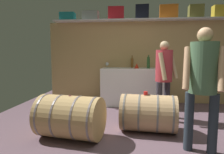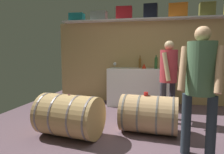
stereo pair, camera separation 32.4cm
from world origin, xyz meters
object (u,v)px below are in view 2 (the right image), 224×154
object	(u,v)px
wine_barrel_near	(149,114)
winemaker_pouring	(169,72)
toolcase_teal	(77,17)
visitor_tasting	(201,78)
toolcase_black	(151,12)
toolcase_grey	(99,16)
toolcase_orange	(178,11)
work_cabinet	(139,87)
toolcase_red	(124,13)
wine_barrel_far	(69,116)
wine_glass	(115,64)
wine_bottle_green	(156,62)
wine_bottle_amber	(140,62)
toolcase_olive	(207,10)
tasting_cup	(146,94)
red_funnel	(144,66)

from	to	relation	value
wine_barrel_near	winemaker_pouring	distance (m)	1.00
toolcase_teal	visitor_tasting	world-z (taller)	toolcase_teal
toolcase_teal	toolcase_black	xyz separation A→B (m)	(1.90, 0.00, 0.07)
toolcase_grey	toolcase_orange	world-z (taller)	toolcase_orange
toolcase_black	toolcase_orange	size ratio (longest dim) A/B	0.80
toolcase_black	toolcase_teal	bearing A→B (deg)	-175.82
work_cabinet	toolcase_black	bearing A→B (deg)	43.20
toolcase_teal	toolcase_red	world-z (taller)	toolcase_red
work_cabinet	wine_barrel_far	size ratio (longest dim) A/B	1.44
toolcase_grey	wine_glass	world-z (taller)	toolcase_grey
toolcase_red	winemaker_pouring	bearing A→B (deg)	-52.41
wine_bottle_green	winemaker_pouring	xyz separation A→B (m)	(0.23, -0.99, -0.14)
toolcase_black	visitor_tasting	world-z (taller)	toolcase_black
toolcase_red	wine_bottle_amber	size ratio (longest dim) A/B	1.26
wine_glass	toolcase_black	bearing A→B (deg)	3.13
wine_glass	visitor_tasting	size ratio (longest dim) A/B	0.09
toolcase_olive	wine_barrel_far	size ratio (longest dim) A/B	0.32
toolcase_red	visitor_tasting	size ratio (longest dim) A/B	0.25
toolcase_teal	wine_barrel_far	world-z (taller)	toolcase_teal
toolcase_grey	wine_bottle_amber	size ratio (longest dim) A/B	1.28
toolcase_orange	wine_bottle_amber	distance (m)	1.51
toolcase_red	toolcase_orange	size ratio (longest dim) A/B	0.92
toolcase_black	wine_barrel_near	distance (m)	2.78
tasting_cup	toolcase_red	bearing A→B (deg)	108.54
wine_barrel_far	toolcase_teal	bearing A→B (deg)	117.81
wine_glass	toolcase_grey	bearing A→B (deg)	173.57
toolcase_black	wine_bottle_green	xyz separation A→B (m)	(0.16, -0.26, -1.22)
toolcase_red	tasting_cup	xyz separation A→B (m)	(0.66, -1.96, -1.64)
red_funnel	wine_barrel_near	world-z (taller)	red_funnel
toolcase_grey	toolcase_black	distance (m)	1.30
tasting_cup	toolcase_teal	bearing A→B (deg)	134.28
wine_glass	wine_barrel_near	bearing A→B (deg)	-64.04
wine_glass	red_funnel	bearing A→B (deg)	-14.05
toolcase_red	wine_barrel_near	size ratio (longest dim) A/B	0.42
wine_bottle_green	wine_barrel_near	distance (m)	1.86
wine_glass	red_funnel	world-z (taller)	wine_glass
toolcase_orange	wine_barrel_far	distance (m)	3.53
toolcase_black	wine_bottle_green	bearing A→B (deg)	-54.59
red_funnel	wine_bottle_green	bearing A→B (deg)	-4.32
toolcase_teal	red_funnel	distance (m)	2.18
wine_barrel_near	visitor_tasting	bearing A→B (deg)	-41.01
wine_barrel_near	wine_bottle_green	bearing A→B (deg)	91.89
toolcase_red	red_funnel	xyz separation A→B (m)	(0.53, -0.24, -1.30)
toolcase_grey	wine_barrel_far	size ratio (longest dim) A/B	0.39
wine_barrel_far	visitor_tasting	world-z (taller)	visitor_tasting
toolcase_black	wine_barrel_near	bearing A→B (deg)	-84.21
wine_barrel_near	toolcase_red	bearing A→B (deg)	115.12
toolcase_grey	work_cabinet	size ratio (longest dim) A/B	0.27
toolcase_black	wine_barrel_far	size ratio (longest dim) A/B	0.33
toolcase_orange	work_cabinet	bearing A→B (deg)	-161.22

